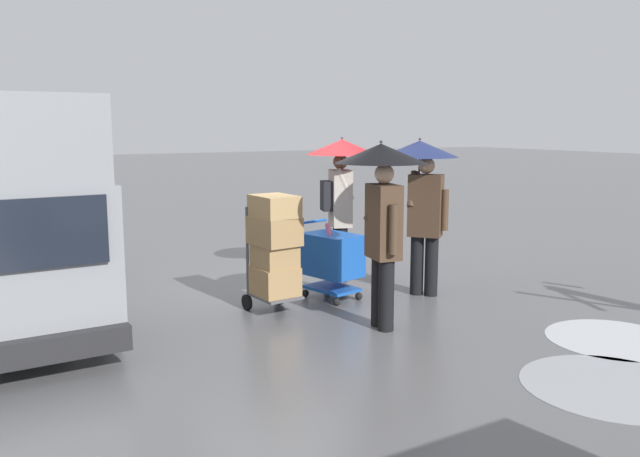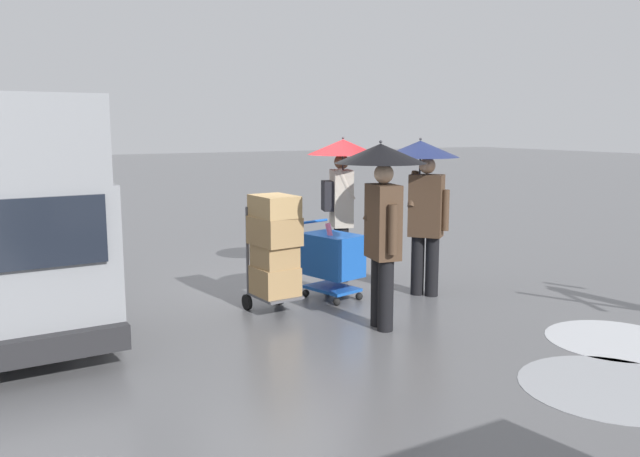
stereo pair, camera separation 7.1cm
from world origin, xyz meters
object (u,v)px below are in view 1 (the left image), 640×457
(shopping_cart_vendor, at_px, (332,257))
(pedestrian_black_side, at_px, (422,181))
(pedestrian_white_side, at_px, (341,176))
(pedestrian_pink_side, at_px, (382,191))
(hand_dolly_boxes, at_px, (274,246))

(shopping_cart_vendor, bearing_deg, pedestrian_black_side, 160.63)
(shopping_cart_vendor, height_order, pedestrian_white_side, pedestrian_white_side)
(shopping_cart_vendor, height_order, pedestrian_pink_side, pedestrian_pink_side)
(pedestrian_pink_side, distance_m, pedestrian_black_side, 1.62)
(pedestrian_black_side, relative_size, pedestrian_white_side, 1.00)
(hand_dolly_boxes, xyz_separation_m, pedestrian_white_side, (-1.59, -1.05, 0.73))
(shopping_cart_vendor, relative_size, pedestrian_pink_side, 0.49)
(shopping_cart_vendor, bearing_deg, pedestrian_pink_side, 83.91)
(hand_dolly_boxes, height_order, pedestrian_white_side, pedestrian_white_side)
(pedestrian_pink_side, distance_m, pedestrian_white_side, 2.31)
(hand_dolly_boxes, bearing_deg, shopping_cart_vendor, -166.70)
(pedestrian_white_side, bearing_deg, hand_dolly_boxes, 33.54)
(hand_dolly_boxes, distance_m, pedestrian_white_side, 2.04)
(pedestrian_pink_side, relative_size, pedestrian_black_side, 1.00)
(hand_dolly_boxes, xyz_separation_m, pedestrian_pink_side, (-0.81, 1.12, 0.74))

